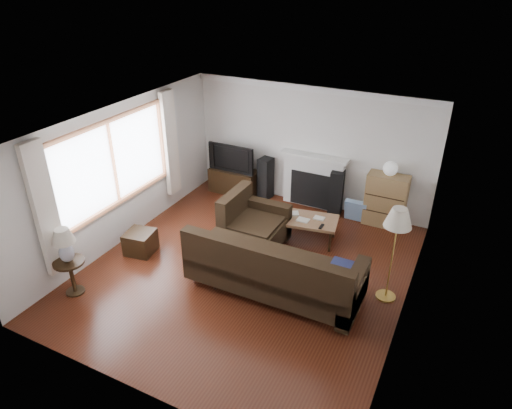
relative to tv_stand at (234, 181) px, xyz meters
The scene contains 17 objects.
room 3.12m from the tv_stand, 56.71° to the right, with size 5.10×5.60×2.54m.
window 3.08m from the tv_stand, 107.08° to the right, with size 0.12×2.74×1.54m, color #985938.
curtain_near 4.42m from the tv_stand, 100.43° to the right, with size 0.10×0.35×2.10m, color white.
curtain_far 1.79m from the tv_stand, 123.71° to the right, with size 0.10×0.35×2.10m, color white.
fireplace 1.81m from the tv_stand, ahead, with size 1.40×0.26×1.15m, color white.
tv_stand is the anchor object (origin of this frame).
television 0.57m from the tv_stand, ahead, with size 1.06×0.14×0.61m, color black.
speaker_left 0.76m from the tv_stand, ahead, with size 0.25×0.30×0.91m, color black.
speaker_right 2.32m from the tv_stand, ahead, with size 0.26×0.31×0.93m, color black.
bookshelf 3.31m from the tv_stand, ahead, with size 0.76×0.36×1.05m, color olive.
globe_lamp 3.42m from the tv_stand, ahead, with size 0.27×0.27×0.27m, color white.
sectional_sofa 3.57m from the tv_stand, 51.07° to the right, with size 2.91×2.13×0.94m, color black.
coffee_table 2.42m from the tv_stand, 29.12° to the right, with size 1.18×0.64×0.46m, color #896141.
footstool 2.86m from the tv_stand, 96.48° to the right, with size 0.47×0.47×0.40m, color black.
floor_lamp 4.44m from the tv_stand, 29.20° to the right, with size 0.40×0.40×1.55m, color gold.
side_table 4.23m from the tv_stand, 97.09° to the right, with size 0.47×0.47×0.58m, color black.
table_lamp 4.27m from the tv_stand, 97.09° to the right, with size 0.34×0.34×0.55m, color silver.
Camera 1 is at (2.91, -5.51, 4.57)m, focal length 32.00 mm.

